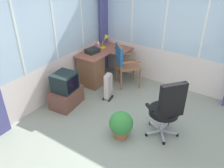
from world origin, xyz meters
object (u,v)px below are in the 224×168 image
Objects in this scene: desk_lamp at (106,39)px; paper_tray at (92,51)px; spray_bottle at (98,46)px; desk at (92,69)px; office_chair at (167,107)px; tv_on_stand at (66,91)px; potted_plant at (121,124)px; tv_remote at (118,48)px; space_heater at (108,86)px; wooden_armchair at (123,60)px.

desk_lamp is 0.49m from paper_tray.
spray_bottle is at bearing -3.47° from paper_tray.
office_chair reaches higher than desk.
desk_lamp is (0.58, -0.00, 0.54)m from desk.
potted_plant is (-0.18, -1.41, -0.06)m from tv_on_stand.
tv_remote is at bearing 33.58° from potted_plant.
spray_bottle reaches higher than tv_remote.
spray_bottle is at bearing 47.78° from space_heater.
desk_lamp reaches higher than wooden_armchair.
paper_tray is (-0.22, 0.01, -0.06)m from spray_bottle.
space_heater is (-0.89, -0.65, -0.64)m from desk_lamp.
paper_tray reaches higher than tv_on_stand.
desk is 1.66× the size of tv_on_stand.
potted_plant is at bearing -129.45° from paper_tray.
desk_lamp is 2.40m from potted_plant.
office_chair is (-1.43, -1.83, -0.14)m from tv_remote.
office_chair is 1.51× the size of tv_on_stand.
space_heater is (-0.65, -0.72, -0.54)m from spray_bottle.
office_chair is at bearing -56.86° from potted_plant.
tv_remote is at bearing -23.20° from desk.
office_chair is at bearing -122.56° from desk_lamp.
tv_remote is 0.14× the size of office_chair.
tv_remote reaches higher than space_heater.
tv_remote is 0.21× the size of tv_on_stand.
paper_tray is 0.27× the size of office_chair.
space_heater is (0.68, -0.57, -0.02)m from tv_on_stand.
tv_on_stand is at bearing -171.80° from paper_tray.
desk_lamp is 0.55× the size of space_heater.
space_heater is at bearing -40.06° from tv_on_stand.
desk is at bearing -148.37° from paper_tray.
tv_remote reaches higher than tv_on_stand.
paper_tray is 2.10m from potted_plant.
spray_bottle is 2.25m from potted_plant.
tv_remote is (0.08, -0.28, -0.19)m from desk_lamp.
wooden_armchair is 2.09× the size of potted_plant.
desk is 1.91m from potted_plant.
wooden_armchair is 1.46m from tv_on_stand.
spray_bottle is at bearing 88.35° from wooden_armchair.
space_heater reaches higher than potted_plant.
wooden_armchair is 0.92× the size of office_chair.
desk_lamp is 0.67× the size of potted_plant.
paper_tray reaches higher than desk.
desk reaches higher than potted_plant.
tv_remote is at bearing 21.03° from space_heater.
wooden_armchair reaches higher than potted_plant.
office_chair is (-1.09, -1.48, -0.04)m from wooden_armchair.
office_chair is at bearing -112.20° from paper_tray.
paper_tray is at bearing 131.38° from tv_remote.
spray_bottle is 0.72m from wooden_armchair.
tv_on_stand is 1.24× the size of space_heater.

